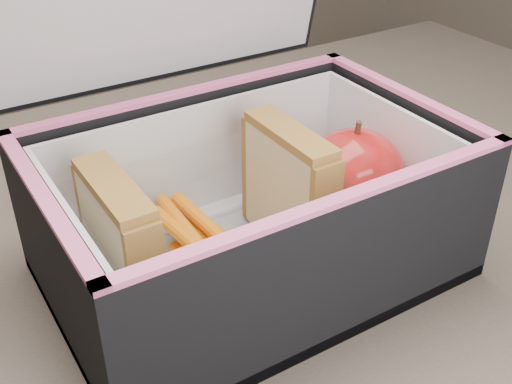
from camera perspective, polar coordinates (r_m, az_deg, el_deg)
kitchen_table at (r=0.58m, az=-0.79°, el=-13.93°), size 1.20×0.80×0.75m
lunch_bag at (r=0.48m, az=-0.65°, el=-0.44°), size 0.31×0.25×0.31m
plastic_tub at (r=0.47m, az=-4.03°, el=-3.59°), size 0.18×0.13×0.07m
sandwich_left at (r=0.44m, az=-11.94°, el=-4.65°), size 0.02×0.09×0.10m
sandwich_right at (r=0.49m, az=2.90°, el=0.36°), size 0.03×0.09×0.10m
carrot_sticks at (r=0.48m, az=-4.34°, el=-5.65°), size 0.06×0.15×0.03m
paper_napkin at (r=0.55m, az=7.78°, el=-2.03°), size 0.08×0.08×0.01m
red_apple at (r=0.53m, az=8.68°, el=1.53°), size 0.11×0.11×0.09m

